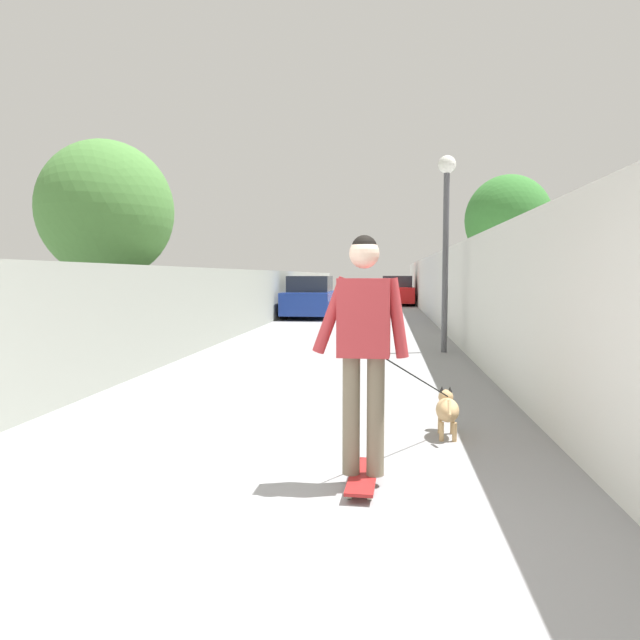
{
  "coord_description": "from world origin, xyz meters",
  "views": [
    {
      "loc": [
        -3.1,
        -1.11,
        1.56
      ],
      "look_at": [
        4.11,
        -0.28,
        1.0
      ],
      "focal_mm": 32.43,
      "sensor_mm": 36.0,
      "label": 1
    }
  ],
  "objects_px": {
    "person_skateboarder": "(364,335)",
    "car_far": "(397,292)",
    "lamp_post": "(446,217)",
    "car_near": "(310,298)",
    "tree_right_near": "(508,221)",
    "tree_left_mid": "(106,211)",
    "skateboard": "(363,476)",
    "dog": "(447,409)"
  },
  "relations": [
    {
      "from": "person_skateboarder",
      "to": "car_far",
      "type": "height_order",
      "value": "person_skateboarder"
    },
    {
      "from": "lamp_post",
      "to": "person_skateboarder",
      "type": "distance_m",
      "value": 7.97
    },
    {
      "from": "car_near",
      "to": "lamp_post",
      "type": "bearing_deg",
      "value": -157.16
    },
    {
      "from": "tree_right_near",
      "to": "tree_left_mid",
      "type": "xyz_separation_m",
      "value": [
        -5.5,
        8.56,
        -0.24
      ]
    },
    {
      "from": "tree_right_near",
      "to": "car_near",
      "type": "bearing_deg",
      "value": 48.9
    },
    {
      "from": "lamp_post",
      "to": "car_near",
      "type": "relative_size",
      "value": 1.0
    },
    {
      "from": "tree_left_mid",
      "to": "person_skateboarder",
      "type": "xyz_separation_m",
      "value": [
        -6.39,
        -5.16,
        -1.67
      ]
    },
    {
      "from": "lamp_post",
      "to": "tree_left_mid",
      "type": "bearing_deg",
      "value": 101.28
    },
    {
      "from": "car_far",
      "to": "tree_right_near",
      "type": "bearing_deg",
      "value": -169.79
    },
    {
      "from": "tree_left_mid",
      "to": "car_far",
      "type": "xyz_separation_m",
      "value": [
        20.24,
        -5.9,
        -2.08
      ]
    },
    {
      "from": "person_skateboarder",
      "to": "car_far",
      "type": "distance_m",
      "value": 26.64
    },
    {
      "from": "car_near",
      "to": "car_far",
      "type": "height_order",
      "value": "same"
    },
    {
      "from": "skateboard",
      "to": "dog",
      "type": "xyz_separation_m",
      "value": [
        1.4,
        -0.76,
        0.21
      ]
    },
    {
      "from": "tree_left_mid",
      "to": "car_near",
      "type": "xyz_separation_m",
      "value": [
        10.77,
        -2.52,
        -2.08
      ]
    },
    {
      "from": "car_far",
      "to": "dog",
      "type": "bearing_deg",
      "value": -179.98
    },
    {
      "from": "skateboard",
      "to": "person_skateboarder",
      "type": "distance_m",
      "value": 1.06
    },
    {
      "from": "dog",
      "to": "car_near",
      "type": "xyz_separation_m",
      "value": [
        15.76,
        3.4,
        0.44
      ]
    },
    {
      "from": "skateboard",
      "to": "tree_left_mid",
      "type": "bearing_deg",
      "value": 38.91
    },
    {
      "from": "tree_right_near",
      "to": "lamp_post",
      "type": "height_order",
      "value": "tree_right_near"
    },
    {
      "from": "dog",
      "to": "person_skateboarder",
      "type": "bearing_deg",
      "value": 151.66
    },
    {
      "from": "tree_right_near",
      "to": "tree_left_mid",
      "type": "bearing_deg",
      "value": 122.73
    },
    {
      "from": "tree_left_mid",
      "to": "dog",
      "type": "height_order",
      "value": "tree_left_mid"
    },
    {
      "from": "person_skateboarder",
      "to": "car_near",
      "type": "relative_size",
      "value": 0.45
    },
    {
      "from": "lamp_post",
      "to": "person_skateboarder",
      "type": "bearing_deg",
      "value": 170.07
    },
    {
      "from": "car_far",
      "to": "lamp_post",
      "type": "bearing_deg",
      "value": -178.19
    },
    {
      "from": "dog",
      "to": "car_near",
      "type": "height_order",
      "value": "car_near"
    },
    {
      "from": "tree_right_near",
      "to": "person_skateboarder",
      "type": "distance_m",
      "value": 12.51
    },
    {
      "from": "tree_right_near",
      "to": "person_skateboarder",
      "type": "bearing_deg",
      "value": 164.05
    },
    {
      "from": "tree_right_near",
      "to": "lamp_post",
      "type": "distance_m",
      "value": 4.69
    },
    {
      "from": "tree_right_near",
      "to": "car_far",
      "type": "xyz_separation_m",
      "value": [
        14.74,
        2.65,
        -2.31
      ]
    },
    {
      "from": "tree_left_mid",
      "to": "skateboard",
      "type": "height_order",
      "value": "tree_left_mid"
    },
    {
      "from": "tree_left_mid",
      "to": "lamp_post",
      "type": "height_order",
      "value": "tree_left_mid"
    },
    {
      "from": "skateboard",
      "to": "person_skateboarder",
      "type": "xyz_separation_m",
      "value": [
        -0.0,
        0.0,
        1.06
      ]
    },
    {
      "from": "dog",
      "to": "tree_right_near",
      "type": "bearing_deg",
      "value": -14.14
    },
    {
      "from": "person_skateboarder",
      "to": "car_near",
      "type": "distance_m",
      "value": 17.37
    },
    {
      "from": "car_near",
      "to": "skateboard",
      "type": "bearing_deg",
      "value": -171.24
    },
    {
      "from": "tree_right_near",
      "to": "car_far",
      "type": "relative_size",
      "value": 1.08
    },
    {
      "from": "lamp_post",
      "to": "car_far",
      "type": "height_order",
      "value": "lamp_post"
    },
    {
      "from": "car_near",
      "to": "dog",
      "type": "bearing_deg",
      "value": -167.83
    },
    {
      "from": "tree_right_near",
      "to": "car_far",
      "type": "bearing_deg",
      "value": 10.21
    },
    {
      "from": "tree_right_near",
      "to": "tree_left_mid",
      "type": "height_order",
      "value": "tree_right_near"
    },
    {
      "from": "dog",
      "to": "car_near",
      "type": "bearing_deg",
      "value": 12.17
    }
  ]
}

